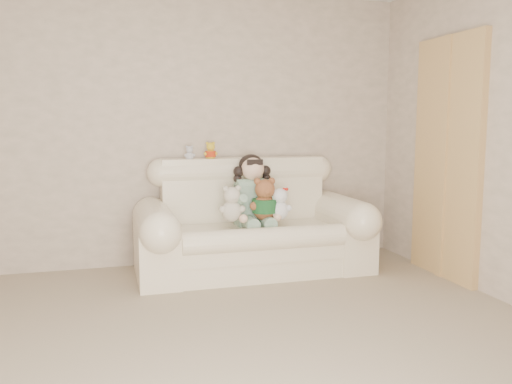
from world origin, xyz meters
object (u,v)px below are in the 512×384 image
object	(u,v)px
cream_teddy	(232,200)
sofa	(253,216)
white_cat	(279,200)
seated_child	(252,189)
brown_teddy	(265,195)

from	to	relation	value
cream_teddy	sofa	bearing A→B (deg)	13.26
white_cat	seated_child	bearing A→B (deg)	118.27
brown_teddy	cream_teddy	distance (m)	0.30
white_cat	cream_teddy	xyz separation A→B (m)	(-0.43, 0.03, 0.01)
white_cat	cream_teddy	distance (m)	0.43
sofa	cream_teddy	world-z (taller)	sofa
sofa	brown_teddy	bearing A→B (deg)	-58.11
brown_teddy	seated_child	bearing A→B (deg)	98.76
brown_teddy	cream_teddy	world-z (taller)	brown_teddy
white_cat	sofa	bearing A→B (deg)	133.15
seated_child	white_cat	xyz separation A→B (m)	(0.19, -0.23, -0.08)
sofa	white_cat	xyz separation A→B (m)	(0.20, -0.15, 0.16)
seated_child	white_cat	distance (m)	0.30
seated_child	cream_teddy	world-z (taller)	seated_child
seated_child	brown_teddy	bearing A→B (deg)	-78.63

